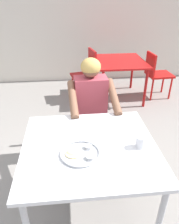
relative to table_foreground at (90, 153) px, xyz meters
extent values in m
cube|color=gray|center=(-0.08, -0.09, -0.70)|extent=(12.00, 12.00, 0.05)
cube|color=silver|center=(0.00, 0.00, 0.06)|extent=(1.02, 0.95, 0.03)
cylinder|color=#B2B2B7|center=(0.45, -0.41, -0.31)|extent=(0.04, 0.04, 0.72)
cylinder|color=#B2B2B7|center=(-0.45, 0.41, -0.31)|extent=(0.04, 0.04, 0.72)
cylinder|color=#B2B2B7|center=(0.45, 0.41, -0.31)|extent=(0.04, 0.04, 0.72)
cylinder|color=#B7BABF|center=(-0.08, -0.10, 0.08)|extent=(0.29, 0.29, 0.01)
torus|color=#B7BABF|center=(-0.08, -0.10, 0.09)|extent=(0.29, 0.29, 0.01)
cylinder|color=#B2B5BA|center=(-0.01, -0.16, 0.09)|extent=(0.06, 0.06, 0.02)
cylinder|color=maroon|center=(-0.01, -0.16, 0.10)|extent=(0.05, 0.05, 0.01)
cylinder|color=#B2B5BA|center=(-0.01, -0.04, 0.09)|extent=(0.06, 0.06, 0.02)
cylinder|color=#C65119|center=(-0.01, -0.04, 0.10)|extent=(0.05, 0.05, 0.01)
ellipsoid|color=#E5C689|center=(-0.13, -0.10, 0.09)|extent=(0.15, 0.14, 0.01)
ellipsoid|color=#DFBB87|center=(-0.13, -0.08, 0.09)|extent=(0.09, 0.07, 0.01)
cylinder|color=silver|center=(0.37, -0.06, 0.12)|extent=(0.07, 0.07, 0.09)
cylinder|color=#593319|center=(0.37, -0.06, 0.15)|extent=(0.06, 0.06, 0.02)
cube|color=silver|center=(0.09, 0.85, -0.22)|extent=(0.45, 0.46, 0.04)
cube|color=silver|center=(0.08, 1.05, -0.01)|extent=(0.41, 0.06, 0.40)
cylinder|color=silver|center=(0.28, 0.68, -0.46)|extent=(0.03, 0.03, 0.43)
cylinder|color=silver|center=(-0.07, 0.66, -0.46)|extent=(0.03, 0.03, 0.43)
cylinder|color=silver|center=(0.26, 1.04, -0.46)|extent=(0.03, 0.03, 0.43)
cylinder|color=silver|center=(-0.09, 1.02, -0.46)|extent=(0.03, 0.03, 0.43)
cylinder|color=#2D2D2D|center=(0.26, 0.41, -0.44)|extent=(0.10, 0.10, 0.47)
cylinder|color=#2D2D2D|center=(0.25, 0.61, -0.16)|extent=(0.14, 0.41, 0.12)
cylinder|color=#2D2D2D|center=(-0.04, 0.39, -0.44)|extent=(0.10, 0.10, 0.47)
cylinder|color=#2D2D2D|center=(-0.05, 0.59, -0.16)|extent=(0.14, 0.41, 0.12)
cube|color=#B23F4C|center=(0.09, 0.80, 0.08)|extent=(0.35, 0.22, 0.49)
cylinder|color=brown|center=(0.31, 0.63, 0.18)|extent=(0.10, 0.46, 0.25)
cylinder|color=brown|center=(-0.10, 0.61, 0.18)|extent=(0.10, 0.46, 0.25)
sphere|color=brown|center=(0.09, 0.80, 0.42)|extent=(0.19, 0.19, 0.19)
ellipsoid|color=tan|center=(0.09, 0.80, 0.43)|extent=(0.21, 0.20, 0.18)
cube|color=#B71414|center=(0.78, 2.35, 0.02)|extent=(0.85, 0.95, 0.03)
cylinder|color=maroon|center=(0.42, 1.94, -0.34)|extent=(0.04, 0.04, 0.68)
cylinder|color=maroon|center=(1.14, 1.94, -0.34)|extent=(0.04, 0.04, 0.68)
cylinder|color=maroon|center=(0.42, 2.76, -0.34)|extent=(0.04, 0.04, 0.68)
cylinder|color=maroon|center=(1.14, 2.76, -0.34)|extent=(0.04, 0.04, 0.68)
cube|color=#A61314|center=(0.12, 2.35, -0.23)|extent=(0.45, 0.46, 0.04)
cube|color=#A61314|center=(0.29, 2.38, 0.01)|extent=(0.11, 0.37, 0.44)
cylinder|color=#A61314|center=(0.00, 2.17, -0.46)|extent=(0.03, 0.03, 0.43)
cylinder|color=#A61314|center=(-0.06, 2.47, -0.46)|extent=(0.03, 0.03, 0.43)
cylinder|color=#A61314|center=(0.30, 2.22, -0.46)|extent=(0.03, 0.03, 0.43)
cylinder|color=#A61314|center=(0.24, 2.53, -0.46)|extent=(0.03, 0.03, 0.43)
cube|color=red|center=(1.53, 2.32, -0.24)|extent=(0.46, 0.41, 0.04)
cube|color=red|center=(1.32, 2.31, -0.03)|extent=(0.06, 0.37, 0.38)
cylinder|color=red|center=(1.70, 2.49, -0.47)|extent=(0.03, 0.03, 0.41)
cylinder|color=red|center=(1.71, 2.18, -0.47)|extent=(0.03, 0.03, 0.41)
cylinder|color=red|center=(1.34, 2.47, -0.47)|extent=(0.03, 0.03, 0.41)
cylinder|color=red|center=(1.36, 2.16, -0.47)|extent=(0.03, 0.03, 0.41)
camera|label=1|loc=(-0.13, -1.30, 1.11)|focal=34.66mm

